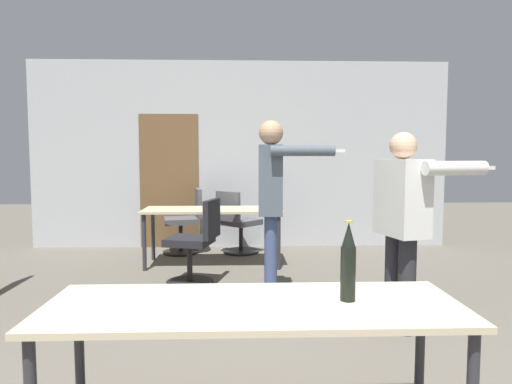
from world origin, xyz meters
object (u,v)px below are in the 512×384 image
(person_center_tall, at_px, (272,191))
(office_chair_near_pushed, at_px, (196,244))
(person_right_polo, at_px, (403,213))
(office_chair_far_right, at_px, (186,223))
(office_chair_side_rolled, at_px, (237,225))
(beer_bottle, at_px, (348,263))

(person_center_tall, height_order, office_chair_near_pushed, person_center_tall)
(person_right_polo, bearing_deg, office_chair_far_right, -159.14)
(office_chair_near_pushed, bearing_deg, person_center_tall, -111.71)
(office_chair_far_right, bearing_deg, office_chair_side_rolled, -106.18)
(office_chair_far_right, height_order, office_chair_side_rolled, office_chair_far_right)
(person_right_polo, height_order, office_chair_near_pushed, person_right_polo)
(person_right_polo, distance_m, person_center_tall, 1.28)
(person_right_polo, bearing_deg, beer_bottle, -42.10)
(office_chair_far_right, bearing_deg, person_right_polo, -156.50)
(beer_bottle, bearing_deg, office_chair_far_right, 106.04)
(office_chair_near_pushed, distance_m, beer_bottle, 3.08)
(office_chair_side_rolled, bearing_deg, office_chair_far_right, -140.83)
(person_right_polo, bearing_deg, office_chair_near_pushed, -141.54)
(person_center_tall, distance_m, beer_bottle, 2.31)
(person_right_polo, xyz_separation_m, office_chair_near_pushed, (-1.79, 1.38, -0.51))
(office_chair_side_rolled, bearing_deg, person_center_tall, -36.55)
(beer_bottle, bearing_deg, person_center_tall, 94.80)
(person_right_polo, height_order, office_chair_side_rolled, person_right_polo)
(person_center_tall, xyz_separation_m, office_chair_near_pushed, (-0.80, 0.58, -0.63))
(office_chair_far_right, relative_size, office_chair_side_rolled, 1.03)
(person_right_polo, distance_m, office_chair_near_pushed, 2.32)
(office_chair_near_pushed, xyz_separation_m, office_chair_side_rolled, (0.44, 1.57, -0.02))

